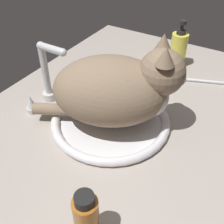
# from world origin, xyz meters

# --- Properties ---
(countertop) EXTENTS (1.06, 0.74, 0.03)m
(countertop) POSITION_xyz_m (0.00, 0.00, 0.01)
(countertop) COLOR #ADA399
(countertop) RESTS_ON ground
(sink_basin) EXTENTS (0.32, 0.32, 0.02)m
(sink_basin) POSITION_xyz_m (-0.05, -0.00, 0.04)
(sink_basin) COLOR white
(sink_basin) RESTS_ON countertop
(faucet) EXTENTS (0.18, 0.11, 0.19)m
(faucet) POSITION_xyz_m (-0.05, 0.21, 0.10)
(faucet) COLOR silver
(faucet) RESTS_ON countertop
(cat) EXTENTS (0.31, 0.37, 0.22)m
(cat) POSITION_xyz_m (-0.04, -0.02, 0.14)
(cat) COLOR #8C755B
(cat) RESTS_ON sink_basin
(soap_pump_bottle) EXTENTS (0.06, 0.06, 0.16)m
(soap_pump_bottle) POSITION_xyz_m (0.34, -0.04, 0.09)
(soap_pump_bottle) COLOR #E5DB4C
(soap_pump_bottle) RESTS_ON countertop
(amber_bottle) EXTENTS (0.05, 0.05, 0.12)m
(amber_bottle) POSITION_xyz_m (-0.34, -0.12, 0.09)
(amber_bottle) COLOR #B2661E
(amber_bottle) RESTS_ON countertop
(toothbrush) EXTENTS (0.08, 0.18, 0.02)m
(toothbrush) POSITION_xyz_m (0.29, -0.18, 0.04)
(toothbrush) COLOR silver
(toothbrush) RESTS_ON countertop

